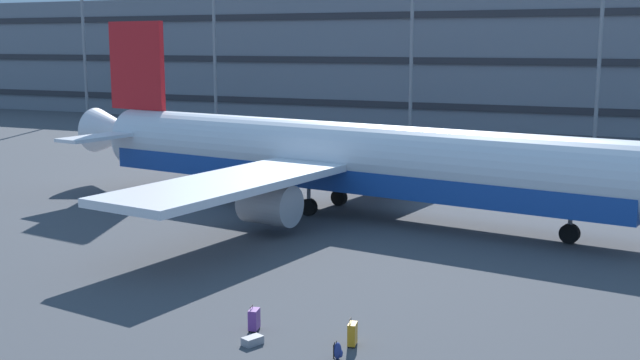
{
  "coord_description": "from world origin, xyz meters",
  "views": [
    {
      "loc": [
        15.55,
        -37.62,
        8.96
      ],
      "look_at": [
        1.49,
        -6.68,
        3.0
      ],
      "focal_mm": 43.96,
      "sensor_mm": 36.0,
      "label": 1
    }
  ],
  "objects_px": {
    "suitcase_red": "(254,319)",
    "backpack_small": "(338,351)",
    "airliner": "(338,159)",
    "suitcase_black": "(253,341)",
    "suitcase_upright": "(352,334)"
  },
  "relations": [
    {
      "from": "airliner",
      "to": "suitcase_black",
      "type": "height_order",
      "value": "airliner"
    },
    {
      "from": "airliner",
      "to": "backpack_small",
      "type": "xyz_separation_m",
      "value": [
        7.83,
        -18.28,
        -2.63
      ]
    },
    {
      "from": "suitcase_black",
      "to": "suitcase_red",
      "type": "distance_m",
      "value": 1.21
    },
    {
      "from": "airliner",
      "to": "suitcase_red",
      "type": "bearing_deg",
      "value": -75.32
    },
    {
      "from": "suitcase_red",
      "to": "backpack_small",
      "type": "height_order",
      "value": "suitcase_red"
    },
    {
      "from": "suitcase_black",
      "to": "suitcase_upright",
      "type": "height_order",
      "value": "suitcase_upright"
    },
    {
      "from": "suitcase_black",
      "to": "backpack_small",
      "type": "relative_size",
      "value": 1.27
    },
    {
      "from": "suitcase_red",
      "to": "suitcase_upright",
      "type": "height_order",
      "value": "suitcase_upright"
    },
    {
      "from": "suitcase_red",
      "to": "backpack_small",
      "type": "distance_m",
      "value": 3.46
    },
    {
      "from": "suitcase_red",
      "to": "airliner",
      "type": "bearing_deg",
      "value": 104.68
    },
    {
      "from": "suitcase_upright",
      "to": "backpack_small",
      "type": "distance_m",
      "value": 1.12
    },
    {
      "from": "suitcase_black",
      "to": "suitcase_red",
      "type": "relative_size",
      "value": 0.88
    },
    {
      "from": "suitcase_black",
      "to": "suitcase_upright",
      "type": "bearing_deg",
      "value": 22.57
    },
    {
      "from": "airliner",
      "to": "suitcase_upright",
      "type": "distance_m",
      "value": 19.03
    },
    {
      "from": "suitcase_black",
      "to": "airliner",
      "type": "bearing_deg",
      "value": 105.42
    }
  ]
}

